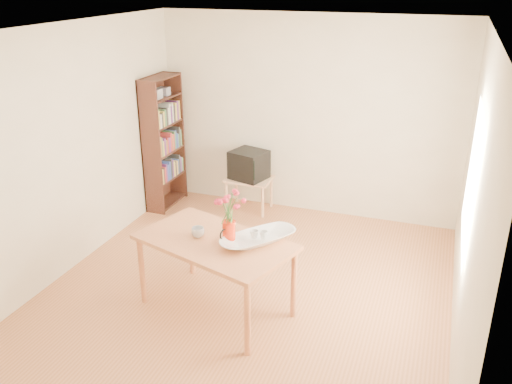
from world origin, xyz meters
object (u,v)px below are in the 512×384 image
at_px(mug, 198,232).
at_px(bowl, 258,220).
at_px(table, 215,248).
at_px(television, 249,164).
at_px(pitcher, 229,233).

height_order(mug, bowl, bowl).
distance_m(table, television, 2.41).
relative_size(table, pitcher, 7.56).
relative_size(pitcher, television, 0.40).
distance_m(table, pitcher, 0.22).
relative_size(pitcher, bowl, 0.44).
height_order(table, bowl, bowl).
distance_m(pitcher, mug, 0.32).
xyz_separation_m(pitcher, bowl, (0.25, 0.09, 0.13)).
bearing_deg(pitcher, mug, -161.75).
bearing_deg(pitcher, television, 123.71).
xyz_separation_m(mug, television, (-0.36, 2.34, -0.14)).
distance_m(table, bowl, 0.51).
xyz_separation_m(table, pitcher, (0.14, 0.01, 0.18)).
xyz_separation_m(pitcher, television, (-0.67, 2.33, -0.19)).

